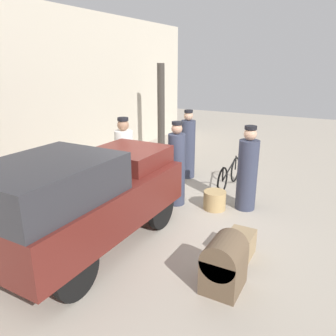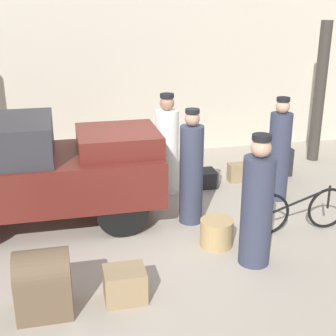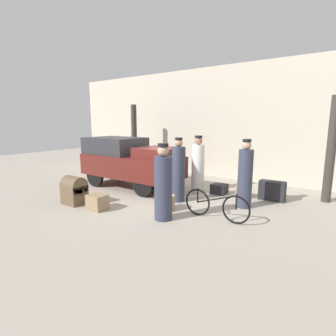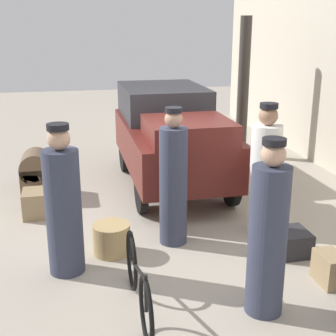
{
  "view_description": "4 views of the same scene",
  "coord_description": "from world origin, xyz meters",
  "px_view_note": "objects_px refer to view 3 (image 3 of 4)",
  "views": [
    {
      "loc": [
        -5.5,
        -2.93,
        3.05
      ],
      "look_at": [
        0.2,
        0.2,
        0.95
      ],
      "focal_mm": 35.0,
      "sensor_mm": 36.0,
      "label": 1
    },
    {
      "loc": [
        -1.34,
        -6.49,
        3.4
      ],
      "look_at": [
        0.2,
        0.2,
        0.95
      ],
      "focal_mm": 50.0,
      "sensor_mm": 36.0,
      "label": 2
    },
    {
      "loc": [
        4.64,
        -6.07,
        2.33
      ],
      "look_at": [
        0.2,
        0.2,
        0.95
      ],
      "focal_mm": 28.0,
      "sensor_mm": 36.0,
      "label": 3
    },
    {
      "loc": [
        6.31,
        -1.1,
        2.89
      ],
      "look_at": [
        0.2,
        0.2,
        0.95
      ],
      "focal_mm": 50.0,
      "sensor_mm": 36.0,
      "label": 4
    }
  ],
  "objects_px": {
    "truck": "(130,160)",
    "porter_with_bicycle": "(178,172)",
    "trunk_wicker_pale": "(272,191)",
    "trunk_large_brown": "(97,202)",
    "trunk_umber_medium": "(243,191)",
    "suitcase_small_leather": "(74,190)",
    "suitcase_black_upright": "(219,189)",
    "porter_carrying_trunk": "(245,177)",
    "porter_standing_middle": "(163,186)",
    "wicker_basket": "(166,203)",
    "bicycle": "(216,205)",
    "conductor_in_dark_uniform": "(198,166)"
  },
  "relations": [
    {
      "from": "porter_with_bicycle",
      "to": "truck",
      "type": "bearing_deg",
      "value": 168.67
    },
    {
      "from": "trunk_umber_medium",
      "to": "suitcase_black_upright",
      "type": "bearing_deg",
      "value": -172.09
    },
    {
      "from": "truck",
      "to": "porter_with_bicycle",
      "type": "relative_size",
      "value": 1.95
    },
    {
      "from": "porter_with_bicycle",
      "to": "trunk_large_brown",
      "type": "xyz_separation_m",
      "value": [
        -1.34,
        -1.89,
        -0.66
      ]
    },
    {
      "from": "suitcase_black_upright",
      "to": "porter_standing_middle",
      "type": "bearing_deg",
      "value": -93.06
    },
    {
      "from": "trunk_large_brown",
      "to": "wicker_basket",
      "type": "bearing_deg",
      "value": 34.51
    },
    {
      "from": "wicker_basket",
      "to": "porter_carrying_trunk",
      "type": "relative_size",
      "value": 0.26
    },
    {
      "from": "wicker_basket",
      "to": "porter_standing_middle",
      "type": "xyz_separation_m",
      "value": [
        0.35,
        -0.57,
        0.63
      ]
    },
    {
      "from": "truck",
      "to": "trunk_large_brown",
      "type": "relative_size",
      "value": 7.35
    },
    {
      "from": "truck",
      "to": "porter_with_bicycle",
      "type": "height_order",
      "value": "porter_with_bicycle"
    },
    {
      "from": "truck",
      "to": "wicker_basket",
      "type": "distance_m",
      "value": 2.98
    },
    {
      "from": "trunk_wicker_pale",
      "to": "wicker_basket",
      "type": "bearing_deg",
      "value": -129.24
    },
    {
      "from": "porter_standing_middle",
      "to": "trunk_large_brown",
      "type": "height_order",
      "value": "porter_standing_middle"
    },
    {
      "from": "conductor_in_dark_uniform",
      "to": "suitcase_small_leather",
      "type": "distance_m",
      "value": 3.95
    },
    {
      "from": "wicker_basket",
      "to": "suitcase_small_leather",
      "type": "bearing_deg",
      "value": -156.29
    },
    {
      "from": "wicker_basket",
      "to": "suitcase_small_leather",
      "type": "height_order",
      "value": "suitcase_small_leather"
    },
    {
      "from": "suitcase_black_upright",
      "to": "truck",
      "type": "bearing_deg",
      "value": -162.75
    },
    {
      "from": "conductor_in_dark_uniform",
      "to": "suitcase_black_upright",
      "type": "bearing_deg",
      "value": 6.97
    },
    {
      "from": "bicycle",
      "to": "porter_carrying_trunk",
      "type": "xyz_separation_m",
      "value": [
        0.24,
        1.28,
        0.51
      ]
    },
    {
      "from": "conductor_in_dark_uniform",
      "to": "trunk_wicker_pale",
      "type": "relative_size",
      "value": 2.54
    },
    {
      "from": "truck",
      "to": "porter_standing_middle",
      "type": "relative_size",
      "value": 2.0
    },
    {
      "from": "porter_standing_middle",
      "to": "suitcase_small_leather",
      "type": "bearing_deg",
      "value": -169.94
    },
    {
      "from": "conductor_in_dark_uniform",
      "to": "suitcase_small_leather",
      "type": "xyz_separation_m",
      "value": [
        -2.19,
        -3.26,
        -0.45
      ]
    },
    {
      "from": "bicycle",
      "to": "trunk_wicker_pale",
      "type": "relative_size",
      "value": 2.28
    },
    {
      "from": "porter_carrying_trunk",
      "to": "porter_standing_middle",
      "type": "relative_size",
      "value": 1.02
    },
    {
      "from": "truck",
      "to": "suitcase_black_upright",
      "type": "relative_size",
      "value": 7.79
    },
    {
      "from": "suitcase_black_upright",
      "to": "suitcase_small_leather",
      "type": "relative_size",
      "value": 0.59
    },
    {
      "from": "trunk_umber_medium",
      "to": "suitcase_small_leather",
      "type": "relative_size",
      "value": 0.52
    },
    {
      "from": "porter_carrying_trunk",
      "to": "porter_standing_middle",
      "type": "xyz_separation_m",
      "value": [
        -1.27,
        -2.0,
        -0.02
      ]
    },
    {
      "from": "trunk_wicker_pale",
      "to": "trunk_large_brown",
      "type": "xyz_separation_m",
      "value": [
        -3.58,
        -3.58,
        -0.08
      ]
    },
    {
      "from": "conductor_in_dark_uniform",
      "to": "suitcase_small_leather",
      "type": "bearing_deg",
      "value": -123.83
    },
    {
      "from": "trunk_wicker_pale",
      "to": "suitcase_black_upright",
      "type": "bearing_deg",
      "value": -170.57
    },
    {
      "from": "porter_with_bicycle",
      "to": "trunk_wicker_pale",
      "type": "height_order",
      "value": "porter_with_bicycle"
    },
    {
      "from": "trunk_umber_medium",
      "to": "trunk_large_brown",
      "type": "bearing_deg",
      "value": -128.96
    },
    {
      "from": "bicycle",
      "to": "trunk_umber_medium",
      "type": "relative_size",
      "value": 4.03
    },
    {
      "from": "porter_standing_middle",
      "to": "bicycle",
      "type": "bearing_deg",
      "value": 34.95
    },
    {
      "from": "trunk_umber_medium",
      "to": "trunk_wicker_pale",
      "type": "relative_size",
      "value": 0.56
    },
    {
      "from": "suitcase_black_upright",
      "to": "bicycle",
      "type": "bearing_deg",
      "value": -67.66
    },
    {
      "from": "trunk_wicker_pale",
      "to": "suitcase_small_leather",
      "type": "relative_size",
      "value": 0.92
    },
    {
      "from": "wicker_basket",
      "to": "porter_standing_middle",
      "type": "height_order",
      "value": "porter_standing_middle"
    },
    {
      "from": "trunk_wicker_pale",
      "to": "trunk_large_brown",
      "type": "distance_m",
      "value": 5.06
    },
    {
      "from": "bicycle",
      "to": "porter_with_bicycle",
      "type": "xyz_separation_m",
      "value": [
        -1.53,
        0.71,
        0.52
      ]
    },
    {
      "from": "wicker_basket",
      "to": "porter_carrying_trunk",
      "type": "xyz_separation_m",
      "value": [
        1.62,
        1.43,
        0.66
      ]
    },
    {
      "from": "wicker_basket",
      "to": "trunk_wicker_pale",
      "type": "bearing_deg",
      "value": 50.76
    },
    {
      "from": "suitcase_small_leather",
      "to": "conductor_in_dark_uniform",
      "type": "bearing_deg",
      "value": 56.17
    },
    {
      "from": "porter_standing_middle",
      "to": "trunk_wicker_pale",
      "type": "height_order",
      "value": "porter_standing_middle"
    },
    {
      "from": "porter_with_bicycle",
      "to": "trunk_wicker_pale",
      "type": "relative_size",
      "value": 2.55
    },
    {
      "from": "truck",
      "to": "porter_carrying_trunk",
      "type": "xyz_separation_m",
      "value": [
        4.17,
        0.09,
        -0.12
      ]
    },
    {
      "from": "porter_with_bicycle",
      "to": "porter_carrying_trunk",
      "type": "relative_size",
      "value": 1.0
    },
    {
      "from": "truck",
      "to": "trunk_umber_medium",
      "type": "height_order",
      "value": "truck"
    }
  ]
}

